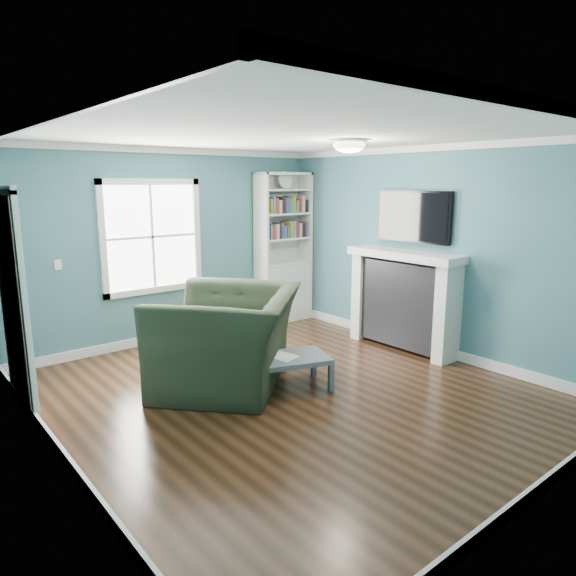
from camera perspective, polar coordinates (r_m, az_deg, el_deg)
floor at (r=5.45m, az=0.23°, el=-11.59°), size 5.00×5.00×0.00m
room_walls at (r=5.04m, az=0.25°, el=5.16°), size 5.00×5.00×5.00m
trim at (r=5.09m, az=0.25°, el=1.30°), size 4.50×5.00×2.60m
window at (r=7.01m, az=-14.86°, el=5.53°), size 1.40×0.06×1.50m
bookshelf at (r=8.01m, az=-0.52°, el=2.84°), size 0.90×0.35×2.31m
fireplace at (r=6.83m, az=12.70°, el=-1.46°), size 0.44×1.58×1.30m
tv at (r=6.77m, az=13.75°, el=7.71°), size 0.06×1.10×0.65m
door at (r=5.45m, az=-28.29°, el=-1.17°), size 0.12×0.98×2.17m
ceiling_fixture at (r=5.71m, az=6.82°, el=15.57°), size 0.38×0.38×0.15m
light_switch at (r=6.63m, az=-24.19°, el=2.38°), size 0.08×0.01×0.12m
recliner at (r=5.51m, az=-6.68°, el=-3.83°), size 1.85×1.81×1.37m
coffee_table at (r=5.45m, az=-0.64°, el=-8.15°), size 1.09×0.83×0.35m
paper_sheet at (r=5.45m, az=-0.62°, el=-7.59°), size 0.29×0.34×0.00m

